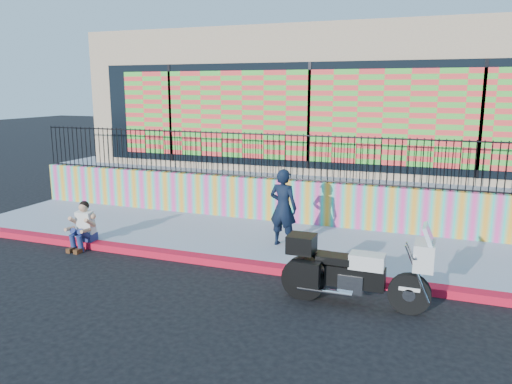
% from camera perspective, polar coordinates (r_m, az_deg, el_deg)
% --- Properties ---
extents(ground, '(90.00, 90.00, 0.00)m').
position_cam_1_polar(ground, '(10.16, -0.32, -8.84)').
color(ground, black).
rests_on(ground, ground).
extents(red_curb, '(16.00, 0.30, 0.15)m').
position_cam_1_polar(red_curb, '(10.13, -0.32, -8.44)').
color(red_curb, red).
rests_on(red_curb, ground).
extents(sidewalk, '(16.00, 3.00, 0.15)m').
position_cam_1_polar(sidewalk, '(11.60, 2.63, -5.80)').
color(sidewalk, '#99A1B7').
rests_on(sidewalk, ground).
extents(mural_wall, '(16.00, 0.20, 1.10)m').
position_cam_1_polar(mural_wall, '(12.92, 4.87, -1.13)').
color(mural_wall, '#E83D93').
rests_on(mural_wall, sidewalk).
extents(metal_fence, '(15.80, 0.04, 1.20)m').
position_cam_1_polar(metal_fence, '(12.71, 4.97, 3.93)').
color(metal_fence, black).
rests_on(metal_fence, mural_wall).
extents(elevated_platform, '(16.00, 10.00, 1.25)m').
position_cam_1_polar(elevated_platform, '(17.80, 9.40, 2.08)').
color(elevated_platform, '#99A1B7').
rests_on(elevated_platform, ground).
extents(storefront_building, '(14.00, 8.06, 4.00)m').
position_cam_1_polar(storefront_building, '(17.34, 9.55, 10.54)').
color(storefront_building, tan).
rests_on(storefront_building, elevated_platform).
extents(police_motorcycle, '(2.43, 0.80, 1.51)m').
position_cam_1_polar(police_motorcycle, '(8.52, 10.97, -8.66)').
color(police_motorcycle, black).
rests_on(police_motorcycle, ground).
extents(police_officer, '(0.67, 0.48, 1.72)m').
position_cam_1_polar(police_officer, '(10.96, 3.12, -1.79)').
color(police_officer, black).
rests_on(police_officer, sidewalk).
extents(seated_man, '(0.54, 0.71, 1.06)m').
position_cam_1_polar(seated_man, '(11.92, -19.30, -4.11)').
color(seated_man, navy).
rests_on(seated_man, ground).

